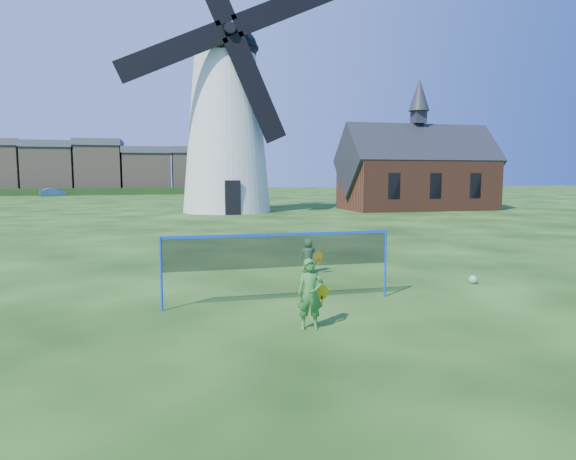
% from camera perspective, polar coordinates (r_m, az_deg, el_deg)
% --- Properties ---
extents(ground, '(220.00, 220.00, 0.00)m').
position_cam_1_polar(ground, '(11.66, -0.36, -7.64)').
color(ground, black).
rests_on(ground, ground).
extents(windmill, '(15.82, 6.74, 20.92)m').
position_cam_1_polar(windmill, '(39.36, -7.07, 12.43)').
color(windmill, white).
rests_on(windmill, ground).
extents(chapel, '(12.59, 6.10, 10.64)m').
position_cam_1_polar(chapel, '(43.05, 14.48, 6.28)').
color(chapel, brown).
rests_on(chapel, ground).
extents(badminton_net, '(5.05, 0.05, 1.55)m').
position_cam_1_polar(badminton_net, '(10.87, -0.99, -2.52)').
color(badminton_net, blue).
rests_on(badminton_net, ground).
extents(player_girl, '(0.68, 0.39, 1.30)m').
position_cam_1_polar(player_girl, '(9.17, 2.55, -7.30)').
color(player_girl, '#357C31').
rests_on(player_girl, ground).
extents(player_boy, '(0.62, 0.42, 1.00)m').
position_cam_1_polar(player_boy, '(14.39, 2.36, -2.94)').
color(player_boy, '#418849').
rests_on(player_boy, ground).
extents(play_ball, '(0.22, 0.22, 0.22)m').
position_cam_1_polar(play_ball, '(13.89, 20.32, -5.31)').
color(play_ball, green).
rests_on(play_ball, ground).
extents(terraced_houses, '(58.95, 8.40, 8.39)m').
position_cam_1_polar(terraced_houses, '(85.50, -28.14, 6.28)').
color(terraced_houses, '#8B785D').
rests_on(terraced_houses, ground).
extents(hedge, '(62.00, 0.80, 1.00)m').
position_cam_1_polar(hedge, '(79.42, -28.21, 3.82)').
color(hedge, '#193814').
rests_on(hedge, ground).
extents(car_right, '(3.56, 2.00, 1.11)m').
position_cam_1_polar(car_right, '(76.26, -25.21, 3.93)').
color(car_right, '#2A517E').
rests_on(car_right, ground).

